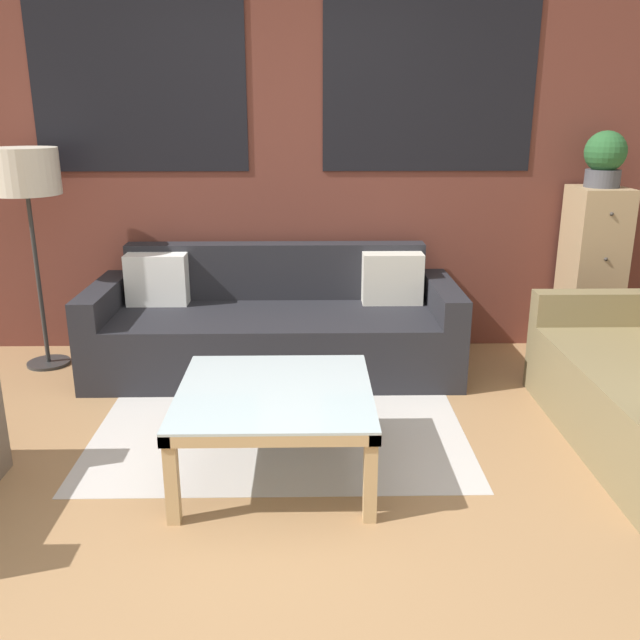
{
  "coord_description": "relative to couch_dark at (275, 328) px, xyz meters",
  "views": [
    {
      "loc": [
        0.15,
        -2.29,
        1.65
      ],
      "look_at": [
        0.21,
        1.24,
        0.55
      ],
      "focal_mm": 38.0,
      "sensor_mm": 36.0,
      "label": 1
    }
  ],
  "objects": [
    {
      "name": "wall_back_brick",
      "position": [
        0.07,
        0.49,
        1.13
      ],
      "size": [
        8.4,
        0.09,
        2.8
      ],
      "color": "brown",
      "rests_on": "ground_plane"
    },
    {
      "name": "potted_plant",
      "position": [
        2.14,
        0.21,
        1.07
      ],
      "size": [
        0.27,
        0.27,
        0.36
      ],
      "color": "#47474C",
      "rests_on": "drawer_cabinet"
    },
    {
      "name": "couch_dark",
      "position": [
        0.0,
        0.0,
        0.0
      ],
      "size": [
        2.35,
        0.88,
        0.78
      ],
      "color": "#232328",
      "rests_on": "ground_plane"
    },
    {
      "name": "rug",
      "position": [
        0.06,
        -0.76,
        -0.27
      ],
      "size": [
        1.97,
        1.67,
        0.0
      ],
      "color": "#BCB7B2",
      "rests_on": "ground_plane"
    },
    {
      "name": "floor_lamp",
      "position": [
        -1.54,
        0.08,
        0.96
      ],
      "size": [
        0.42,
        0.42,
        1.43
      ],
      "color": "#2D2D2D",
      "rests_on": "ground_plane"
    },
    {
      "name": "ground_plane",
      "position": [
        0.07,
        -1.95,
        -0.28
      ],
      "size": [
        16.0,
        16.0,
        0.0
      ],
      "primitive_type": "plane",
      "color": "#9E754C"
    },
    {
      "name": "drawer_cabinet",
      "position": [
        2.14,
        0.21,
        0.31
      ],
      "size": [
        0.34,
        0.42,
        1.16
      ],
      "color": "tan",
      "rests_on": "ground_plane"
    },
    {
      "name": "coffee_table",
      "position": [
        0.06,
        -1.37,
        0.09
      ],
      "size": [
        0.89,
        0.89,
        0.42
      ],
      "color": "silver",
      "rests_on": "ground_plane"
    }
  ]
}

